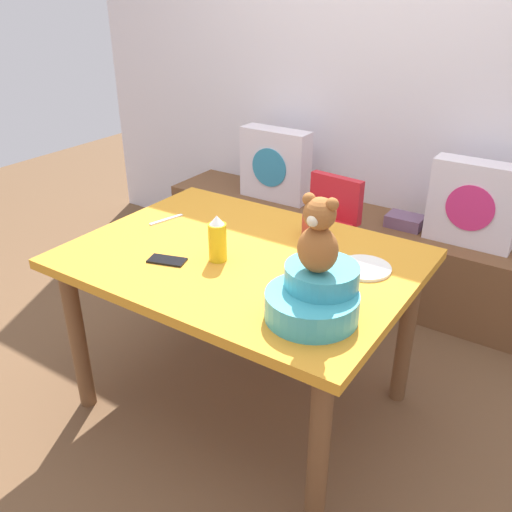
# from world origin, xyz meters

# --- Properties ---
(ground_plane) EXTENTS (8.00, 8.00, 0.00)m
(ground_plane) POSITION_xyz_m (0.00, 0.00, 0.00)
(ground_plane) COLOR brown
(back_wall) EXTENTS (4.40, 0.10, 2.60)m
(back_wall) POSITION_xyz_m (0.00, 1.51, 1.30)
(back_wall) COLOR silver
(back_wall) RESTS_ON ground_plane
(window_bench) EXTENTS (2.60, 0.44, 0.46)m
(window_bench) POSITION_xyz_m (0.00, 1.24, 0.23)
(window_bench) COLOR brown
(window_bench) RESTS_ON ground_plane
(pillow_floral_left) EXTENTS (0.44, 0.15, 0.44)m
(pillow_floral_left) POSITION_xyz_m (-0.60, 1.22, 0.68)
(pillow_floral_left) COLOR silver
(pillow_floral_left) RESTS_ON window_bench
(pillow_floral_right) EXTENTS (0.44, 0.15, 0.44)m
(pillow_floral_right) POSITION_xyz_m (0.59, 1.22, 0.68)
(pillow_floral_right) COLOR silver
(pillow_floral_right) RESTS_ON window_bench
(book_stack) EXTENTS (0.20, 0.14, 0.07)m
(book_stack) POSITION_xyz_m (0.25, 1.24, 0.49)
(book_stack) COLOR #6D506E
(book_stack) RESTS_ON window_bench
(dining_table) EXTENTS (1.33, 0.99, 0.74)m
(dining_table) POSITION_xyz_m (0.00, 0.00, 0.64)
(dining_table) COLOR orange
(dining_table) RESTS_ON ground_plane
(highchair) EXTENTS (0.35, 0.47, 0.79)m
(highchair) POSITION_xyz_m (-0.06, 0.81, 0.52)
(highchair) COLOR red
(highchair) RESTS_ON ground_plane
(infant_seat_teal) EXTENTS (0.30, 0.33, 0.16)m
(infant_seat_teal) POSITION_xyz_m (0.44, -0.23, 0.81)
(infant_seat_teal) COLOR #3DA5B6
(infant_seat_teal) RESTS_ON dining_table
(teddy_bear) EXTENTS (0.13, 0.12, 0.25)m
(teddy_bear) POSITION_xyz_m (0.44, -0.23, 1.02)
(teddy_bear) COLOR #9C5B29
(teddy_bear) RESTS_ON infant_seat_teal
(ketchup_bottle) EXTENTS (0.07, 0.07, 0.18)m
(ketchup_bottle) POSITION_xyz_m (-0.05, -0.09, 0.83)
(ketchup_bottle) COLOR gold
(ketchup_bottle) RESTS_ON dining_table
(coffee_mug) EXTENTS (0.12, 0.08, 0.09)m
(coffee_mug) POSITION_xyz_m (0.15, 0.30, 0.79)
(coffee_mug) COLOR #9E332D
(coffee_mug) RESTS_ON dining_table
(dinner_plate_near) EXTENTS (0.20, 0.20, 0.01)m
(dinner_plate_near) POSITION_xyz_m (0.45, 0.15, 0.75)
(dinner_plate_near) COLOR white
(dinner_plate_near) RESTS_ON dining_table
(cell_phone) EXTENTS (0.16, 0.11, 0.01)m
(cell_phone) POSITION_xyz_m (-0.21, -0.21, 0.74)
(cell_phone) COLOR black
(cell_phone) RESTS_ON dining_table
(table_fork) EXTENTS (0.06, 0.17, 0.01)m
(table_fork) POSITION_xyz_m (-0.48, 0.09, 0.74)
(table_fork) COLOR silver
(table_fork) RESTS_ON dining_table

